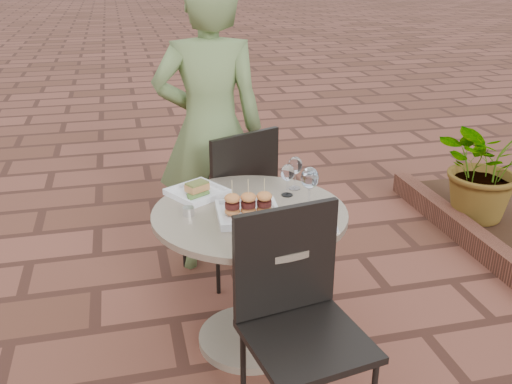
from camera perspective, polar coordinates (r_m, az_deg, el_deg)
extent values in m
plane|color=brown|center=(2.90, 1.34, -16.17)|extent=(60.00, 60.00, 0.00)
cylinder|color=gray|center=(2.98, -0.58, -14.35)|extent=(0.52, 0.52, 0.04)
cylinder|color=gray|center=(2.80, -0.60, -8.96)|extent=(0.08, 0.08, 0.70)
cylinder|color=tan|center=(2.62, -0.64, -2.17)|extent=(0.90, 0.90, 0.03)
cube|color=black|center=(3.38, -3.04, -1.14)|extent=(0.58, 0.58, 0.03)
cube|color=black|center=(3.14, -1.08, 1.84)|extent=(0.42, 0.20, 0.46)
cylinder|color=black|center=(3.72, -2.19, -2.72)|extent=(0.02, 0.02, 0.44)
cylinder|color=black|center=(3.54, -7.25, -4.29)|extent=(0.02, 0.02, 0.44)
cylinder|color=black|center=(3.45, 1.45, -4.89)|extent=(0.02, 0.02, 0.44)
cylinder|color=black|center=(3.25, -3.85, -6.76)|extent=(0.02, 0.02, 0.44)
cube|color=black|center=(2.27, 5.14, -14.61)|extent=(0.51, 0.51, 0.03)
cube|color=black|center=(2.27, 2.98, -6.81)|extent=(0.44, 0.10, 0.46)
cylinder|color=black|center=(2.48, -1.29, -17.48)|extent=(0.02, 0.02, 0.44)
cylinder|color=black|center=(2.61, 6.74, -15.24)|extent=(0.02, 0.02, 0.44)
imported|color=#5C723E|center=(3.33, -4.64, 6.16)|extent=(0.68, 0.49, 1.75)
cube|color=white|center=(2.80, -5.88, -0.17)|extent=(0.33, 0.33, 0.01)
cube|color=#C47E45|center=(2.79, -5.91, 0.47)|extent=(0.13, 0.11, 0.03)
cube|color=brown|center=(2.78, -5.93, 0.89)|extent=(0.12, 0.11, 0.01)
cube|color=white|center=(2.56, -0.76, -2.33)|extent=(0.30, 0.30, 0.01)
cube|color=white|center=(2.43, 0.53, -3.73)|extent=(0.28, 0.28, 0.01)
ellipsoid|color=#F2638A|center=(2.37, -0.02, -4.11)|extent=(0.04, 0.03, 0.02)
cylinder|color=white|center=(2.67, 5.29, -1.39)|extent=(0.07, 0.07, 0.00)
cylinder|color=white|center=(2.65, 5.32, -0.49)|extent=(0.01, 0.01, 0.09)
ellipsoid|color=white|center=(2.62, 5.40, 1.41)|extent=(0.08, 0.08, 0.10)
cylinder|color=white|center=(2.62, 5.39, 1.29)|extent=(0.06, 0.06, 0.05)
cylinder|color=white|center=(2.79, 3.13, -0.28)|extent=(0.06, 0.06, 0.00)
cylinder|color=white|center=(2.77, 3.14, 0.43)|extent=(0.01, 0.01, 0.07)
ellipsoid|color=white|center=(2.74, 3.18, 1.94)|extent=(0.07, 0.07, 0.09)
cylinder|color=white|center=(2.87, 3.87, 0.39)|extent=(0.06, 0.06, 0.00)
cylinder|color=white|center=(2.85, 3.89, 1.12)|extent=(0.01, 0.01, 0.07)
ellipsoid|color=white|center=(2.82, 3.93, 2.68)|extent=(0.07, 0.07, 0.09)
cylinder|color=silver|center=(2.58, -6.77, -1.93)|extent=(0.06, 0.06, 0.04)
imported|color=#33662D|center=(4.29, 22.01, 2.63)|extent=(0.83, 0.76, 0.80)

